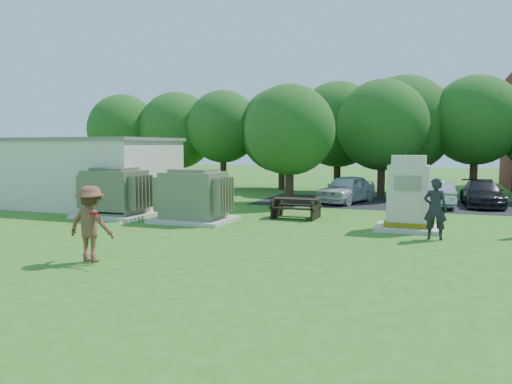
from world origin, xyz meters
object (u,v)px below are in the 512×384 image
at_px(picnic_table, 296,206).
at_px(transformer_left, 115,194).
at_px(batter, 91,224).
at_px(transformer_right, 194,197).
at_px(car_silver_a, 435,194).
at_px(car_dark, 482,194).
at_px(person_by_generator, 435,209).
at_px(car_white, 347,189).
at_px(generator_cabinet, 408,198).

bearing_deg(picnic_table, transformer_left, -162.59).
height_order(transformer_left, batter, transformer_left).
bearing_deg(transformer_right, car_silver_a, 43.67).
height_order(transformer_left, picnic_table, transformer_left).
relative_size(transformer_right, car_dark, 0.69).
relative_size(person_by_generator, car_silver_a, 0.51).
bearing_deg(car_white, car_dark, 22.21).
relative_size(transformer_left, person_by_generator, 1.52).
height_order(generator_cabinet, car_silver_a, generator_cabinet).
bearing_deg(car_white, car_silver_a, 13.18).
xyz_separation_m(transformer_right, generator_cabinet, (8.02, 0.83, 0.18)).
relative_size(transformer_left, car_silver_a, 0.78).
bearing_deg(picnic_table, generator_cabinet, -17.68).
relative_size(picnic_table, car_silver_a, 0.50).
relative_size(car_silver_a, car_dark, 0.89).
height_order(picnic_table, batter, batter).
xyz_separation_m(batter, car_white, (3.70, 15.65, -0.25)).
xyz_separation_m(car_white, car_silver_a, (4.38, -0.19, -0.09)).
height_order(batter, car_white, batter).
relative_size(picnic_table, car_white, 0.45).
height_order(generator_cabinet, picnic_table, generator_cabinet).
relative_size(transformer_left, generator_cabinet, 1.14).
relative_size(generator_cabinet, batter, 1.34).
height_order(car_white, car_silver_a, car_white).
height_order(transformer_left, transformer_right, same).
bearing_deg(person_by_generator, picnic_table, -25.59).
xyz_separation_m(generator_cabinet, car_white, (-3.58, 7.78, -0.43)).
distance_m(picnic_table, batter, 9.72).
relative_size(transformer_right, person_by_generator, 1.52).
bearing_deg(transformer_left, batter, -57.74).
distance_m(transformer_left, transformer_right, 3.70).
distance_m(generator_cabinet, car_dark, 9.04).
distance_m(batter, car_silver_a, 17.44).
bearing_deg(generator_cabinet, batter, -132.76).
xyz_separation_m(transformer_left, car_silver_a, (12.52, 8.42, -0.34)).
distance_m(transformer_left, batter, 8.32).
distance_m(batter, car_white, 16.08).
relative_size(batter, person_by_generator, 1.00).
bearing_deg(transformer_right, person_by_generator, -4.54).
height_order(transformer_left, generator_cabinet, generator_cabinet).
bearing_deg(batter, person_by_generator, -143.89).
height_order(car_white, car_dark, car_white).
bearing_deg(generator_cabinet, transformer_right, -174.08).
height_order(transformer_right, picnic_table, transformer_right).
bearing_deg(person_by_generator, generator_cabinet, -55.73).
relative_size(generator_cabinet, car_white, 0.62).
distance_m(car_silver_a, car_dark, 2.34).
xyz_separation_m(transformer_left, batter, (4.44, -7.04, 0.01)).
distance_m(transformer_right, car_white, 9.69).
bearing_deg(picnic_table, car_white, 81.78).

